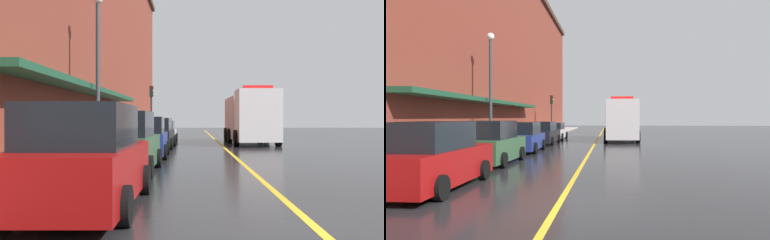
% 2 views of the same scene
% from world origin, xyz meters
% --- Properties ---
extents(ground_plane, '(112.00, 112.00, 0.00)m').
position_xyz_m(ground_plane, '(0.00, 25.00, 0.00)').
color(ground_plane, '#232326').
extents(sidewalk_left, '(2.40, 70.00, 0.15)m').
position_xyz_m(sidewalk_left, '(-6.20, 25.00, 0.07)').
color(sidewalk_left, '#ADA8A0').
rests_on(sidewalk_left, ground).
extents(lane_center_stripe, '(0.16, 70.00, 0.01)m').
position_xyz_m(lane_center_stripe, '(0.00, 25.00, 0.00)').
color(lane_center_stripe, gold).
rests_on(lane_center_stripe, ground).
extents(brick_building_left, '(14.45, 64.00, 17.28)m').
position_xyz_m(brick_building_left, '(-14.04, 24.00, 8.64)').
color(brick_building_left, maroon).
rests_on(brick_building_left, ground).
extents(parked_car_0, '(2.12, 4.83, 1.91)m').
position_xyz_m(parked_car_0, '(-3.86, 1.70, 0.89)').
color(parked_car_0, maroon).
rests_on(parked_car_0, ground).
extents(parked_car_1, '(2.10, 4.48, 1.88)m').
position_xyz_m(parked_car_1, '(-3.96, 7.25, 0.87)').
color(parked_car_1, '#2D5133').
rests_on(parked_car_1, ground).
extents(parked_car_2, '(2.16, 4.39, 1.75)m').
position_xyz_m(parked_car_2, '(-3.95, 12.84, 0.82)').
color(parked_car_2, navy).
rests_on(parked_car_2, ground).
extents(parked_car_3, '(2.17, 4.82, 1.72)m').
position_xyz_m(parked_car_3, '(-3.93, 19.08, 0.81)').
color(parked_car_3, black).
rests_on(parked_car_3, ground).
extents(parked_car_4, '(2.11, 4.71, 1.55)m').
position_xyz_m(parked_car_4, '(-3.98, 24.68, 0.73)').
color(parked_car_4, silver).
rests_on(parked_car_4, ground).
extents(box_truck, '(2.98, 9.49, 3.68)m').
position_xyz_m(box_truck, '(2.04, 23.93, 1.76)').
color(box_truck, silver).
rests_on(box_truck, ground).
extents(parking_meter_0, '(0.14, 0.18, 1.33)m').
position_xyz_m(parking_meter_0, '(-5.35, 15.11, 1.06)').
color(parking_meter_0, '#4C4C51').
rests_on(parking_meter_0, sidewalk_left).
extents(parking_meter_1, '(0.14, 0.18, 1.33)m').
position_xyz_m(parking_meter_1, '(-5.35, 4.53, 1.06)').
color(parking_meter_1, '#4C4C51').
rests_on(parking_meter_1, sidewalk_left).
extents(street_lamp_left, '(0.44, 0.44, 6.94)m').
position_xyz_m(street_lamp_left, '(-5.95, 12.86, 4.40)').
color(street_lamp_left, '#33383D').
rests_on(street_lamp_left, sidewalk_left).
extents(traffic_light_near, '(0.38, 0.36, 4.30)m').
position_xyz_m(traffic_light_near, '(-5.29, 31.22, 3.16)').
color(traffic_light_near, '#232326').
rests_on(traffic_light_near, sidewalk_left).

